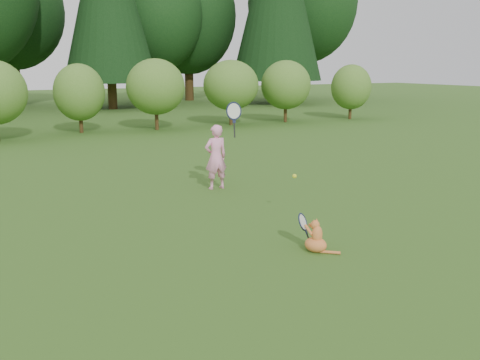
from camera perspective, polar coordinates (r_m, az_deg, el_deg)
ground at (r=7.86m, az=1.39°, el=-6.24°), size 100.00×100.00×0.00m
shrub_row at (r=19.89m, az=-17.11°, el=8.57°), size 28.00×3.00×2.80m
child at (r=10.80m, az=-2.53°, el=2.63°), size 0.74×0.44×1.96m
cat at (r=7.34m, az=8.04°, el=-5.79°), size 0.43×0.69×0.61m
tennis_ball at (r=8.85m, az=5.84°, el=0.41°), size 0.07×0.07×0.07m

